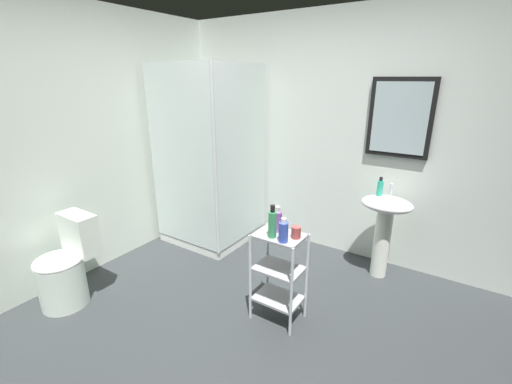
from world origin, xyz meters
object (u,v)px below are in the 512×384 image
at_px(storage_cart, 279,270).
at_px(shampoo_bottle_blue, 283,231).
at_px(pedestal_sink, 385,221).
at_px(rinse_cup, 296,232).
at_px(conditioner_bottle_purple, 278,221).
at_px(toilet, 67,269).
at_px(shower_stall, 213,204).
at_px(hand_soap_bottle, 380,187).
at_px(body_wash_bottle_green, 272,224).

xyz_separation_m(storage_cart, shampoo_bottle_blue, (0.08, -0.08, 0.38)).
relative_size(pedestal_sink, rinse_cup, 9.07).
bearing_deg(conditioner_bottle_purple, toilet, -151.80).
relative_size(shower_stall, hand_soap_bottle, 11.40).
height_order(pedestal_sink, rinse_cup, rinse_cup).
xyz_separation_m(toilet, shampoo_bottle_blue, (1.69, 0.71, 0.50)).
height_order(hand_soap_bottle, shampoo_bottle_blue, hand_soap_bottle).
relative_size(shower_stall, pedestal_sink, 2.47).
xyz_separation_m(pedestal_sink, shampoo_bottle_blue, (-0.44, -1.17, 0.24)).
xyz_separation_m(hand_soap_bottle, rinse_cup, (-0.31, -1.09, -0.10)).
bearing_deg(conditioner_bottle_purple, hand_soap_bottle, 65.69).
height_order(shower_stall, rinse_cup, shower_stall).
bearing_deg(body_wash_bottle_green, storage_cart, 66.66).
distance_m(storage_cart, shampoo_bottle_blue, 0.40).
bearing_deg(hand_soap_bottle, shower_stall, -169.33).
bearing_deg(toilet, storage_cart, 26.25).
distance_m(body_wash_bottle_green, rinse_cup, 0.18).
relative_size(storage_cart, body_wash_bottle_green, 2.94).
bearing_deg(shower_stall, storage_cart, -30.68).
xyz_separation_m(pedestal_sink, storage_cart, (-0.52, -1.09, -0.14)).
relative_size(body_wash_bottle_green, rinse_cup, 2.82).
bearing_deg(hand_soap_bottle, body_wash_bottle_green, -111.55).
xyz_separation_m(toilet, storage_cart, (1.61, 0.80, 0.12)).
relative_size(body_wash_bottle_green, conditioner_bottle_purple, 1.25).
distance_m(shower_stall, pedestal_sink, 1.86).
relative_size(hand_soap_bottle, body_wash_bottle_green, 0.70).
bearing_deg(body_wash_bottle_green, hand_soap_bottle, 68.45).
bearing_deg(pedestal_sink, shampoo_bottle_blue, -110.73).
height_order(conditioner_bottle_purple, rinse_cup, conditioner_bottle_purple).
height_order(shampoo_bottle_blue, rinse_cup, shampoo_bottle_blue).
bearing_deg(rinse_cup, shampoo_bottle_blue, -115.12).
xyz_separation_m(hand_soap_bottle, conditioner_bottle_purple, (-0.48, -1.07, -0.06)).
height_order(pedestal_sink, body_wash_bottle_green, body_wash_bottle_green).
relative_size(pedestal_sink, shampoo_bottle_blue, 4.50).
distance_m(shampoo_bottle_blue, conditioner_bottle_purple, 0.17).
bearing_deg(hand_soap_bottle, storage_cart, -111.44).
height_order(toilet, rinse_cup, rinse_cup).
distance_m(shower_stall, storage_cart, 1.53).
bearing_deg(shampoo_bottle_blue, rinse_cup, 64.88).
xyz_separation_m(shower_stall, hand_soap_bottle, (1.75, 0.33, 0.42)).
relative_size(shower_stall, conditioner_bottle_purple, 9.95).
bearing_deg(shower_stall, conditioner_bottle_purple, -30.05).
relative_size(pedestal_sink, body_wash_bottle_green, 3.22).
bearing_deg(shower_stall, toilet, -100.64).
bearing_deg(body_wash_bottle_green, toilet, -155.21).
height_order(storage_cart, rinse_cup, rinse_cup).
distance_m(pedestal_sink, body_wash_bottle_green, 1.30).
distance_m(pedestal_sink, storage_cart, 1.22).
height_order(shampoo_bottle_blue, conditioner_bottle_purple, conditioner_bottle_purple).
xyz_separation_m(shampoo_bottle_blue, conditioner_bottle_purple, (-0.12, 0.13, 0.01)).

